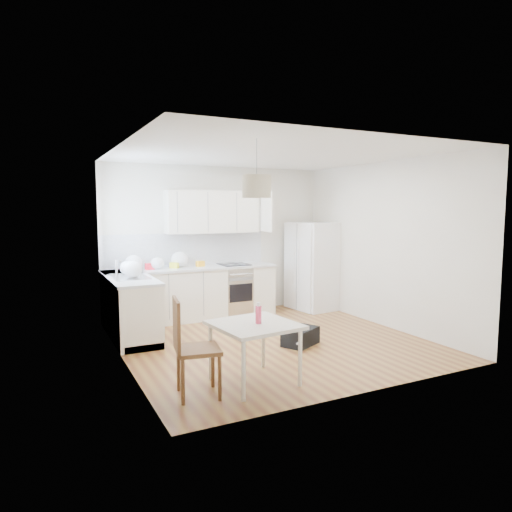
{
  "coord_description": "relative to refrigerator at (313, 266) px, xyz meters",
  "views": [
    {
      "loc": [
        -3.11,
        -5.74,
        1.94
      ],
      "look_at": [
        -0.05,
        0.4,
        1.22
      ],
      "focal_mm": 32.0,
      "sensor_mm": 36.0,
      "label": 1
    }
  ],
  "objects": [
    {
      "name": "backsplash_back",
      "position": [
        -2.36,
        0.54,
        0.37
      ],
      "size": [
        3.0,
        0.01,
        0.58
      ],
      "primitive_type": "cube",
      "color": "white",
      "rests_on": "wall_back"
    },
    {
      "name": "snack_orange",
      "position": [
        -2.19,
        0.27,
        0.13
      ],
      "size": [
        0.15,
        0.11,
        0.1
      ],
      "primitive_type": "cube",
      "rotation": [
        0.0,
        0.0,
        0.19
      ],
      "color": "orange",
      "rests_on": "counter_back"
    },
    {
      "name": "backsplash_left",
      "position": [
        -3.85,
        -0.35,
        0.37
      ],
      "size": [
        0.01,
        1.8,
        0.58
      ],
      "primitive_type": "cube",
      "color": "white",
      "rests_on": "wall_left"
    },
    {
      "name": "snack_yellow",
      "position": [
        -2.67,
        0.25,
        0.13
      ],
      "size": [
        0.17,
        0.16,
        0.1
      ],
      "primitive_type": "cube",
      "rotation": [
        0.0,
        0.0,
        -0.67
      ],
      "color": "yellow",
      "rests_on": "counter_back"
    },
    {
      "name": "dining_chair",
      "position": [
        -3.36,
        -2.94,
        -0.32
      ],
      "size": [
        0.51,
        0.51,
        1.03
      ],
      "primitive_type": null,
      "rotation": [
        0.0,
        0.0,
        -0.18
      ],
      "color": "#4E3217",
      "rests_on": "floor"
    },
    {
      "name": "refrigerator",
      "position": [
        0.0,
        0.0,
        0.0
      ],
      "size": [
        0.89,
        0.92,
        1.67
      ],
      "primitive_type": null,
      "rotation": [
        0.0,
        0.0,
        0.1
      ],
      "color": "white",
      "rests_on": "floor"
    },
    {
      "name": "floor",
      "position": [
        -1.76,
        -1.55,
        -0.84
      ],
      "size": [
        4.2,
        4.2,
        0.0
      ],
      "primitive_type": "plane",
      "color": "brown",
      "rests_on": "ground"
    },
    {
      "name": "wall_back",
      "position": [
        -1.76,
        0.55,
        0.51
      ],
      "size": [
        4.2,
        0.0,
        4.2
      ],
      "primitive_type": "plane",
      "rotation": [
        1.57,
        0.0,
        0.0
      ],
      "color": "beige",
      "rests_on": "floor"
    },
    {
      "name": "grocery_bag_d",
      "position": [
        -3.53,
        -0.18,
        0.19
      ],
      "size": [
        0.24,
        0.2,
        0.21
      ],
      "primitive_type": "ellipsoid",
      "color": "white",
      "rests_on": "counter_back"
    },
    {
      "name": "snack_red",
      "position": [
        -3.08,
        0.27,
        0.14
      ],
      "size": [
        0.17,
        0.12,
        0.11
      ],
      "primitive_type": "cube",
      "rotation": [
        0.0,
        0.0,
        0.19
      ],
      "color": "red",
      "rests_on": "counter_back"
    },
    {
      "name": "gym_bag",
      "position": [
        -1.47,
        -1.9,
        -0.72
      ],
      "size": [
        0.63,
        0.55,
        0.24
      ],
      "primitive_type": "cube",
      "rotation": [
        0.0,
        0.0,
        0.47
      ],
      "color": "black",
      "rests_on": "floor"
    },
    {
      "name": "upper_cabinets",
      "position": [
        -1.91,
        0.39,
        1.04
      ],
      "size": [
        1.7,
        0.32,
        0.75
      ],
      "primitive_type": "cube",
      "color": "white",
      "rests_on": "wall_back"
    },
    {
      "name": "cabinets_left",
      "position": [
        -3.56,
        -0.35,
        -0.4
      ],
      "size": [
        0.6,
        1.8,
        0.88
      ],
      "primitive_type": "cube",
      "color": "white",
      "rests_on": "floor"
    },
    {
      "name": "wall_right",
      "position": [
        0.34,
        -1.55,
        0.51
      ],
      "size": [
        0.0,
        4.2,
        4.2
      ],
      "primitive_type": "plane",
      "rotation": [
        1.57,
        0.0,
        -1.57
      ],
      "color": "beige",
      "rests_on": "floor"
    },
    {
      "name": "pendant_lamp",
      "position": [
        -2.6,
        -2.76,
        1.34
      ],
      "size": [
        0.37,
        0.37,
        0.25
      ],
      "primitive_type": "cylinder",
      "rotation": [
        0.0,
        0.0,
        -0.18
      ],
      "color": "beige",
      "rests_on": "ceiling"
    },
    {
      "name": "ceiling",
      "position": [
        -1.76,
        -1.55,
        1.86
      ],
      "size": [
        4.2,
        4.2,
        0.0
      ],
      "primitive_type": "plane",
      "rotation": [
        3.14,
        0.0,
        0.0
      ],
      "color": "white",
      "rests_on": "wall_back"
    },
    {
      "name": "grocery_bag_e",
      "position": [
        -3.52,
        -0.53,
        0.21
      ],
      "size": [
        0.28,
        0.23,
        0.25
      ],
      "primitive_type": "ellipsoid",
      "color": "white",
      "rests_on": "counter_left"
    },
    {
      "name": "counter_left",
      "position": [
        -3.56,
        -0.35,
        0.06
      ],
      "size": [
        0.64,
        1.82,
        0.04
      ],
      "primitive_type": "cube",
      "color": "silver",
      "rests_on": "cabinets_left"
    },
    {
      "name": "counter_back",
      "position": [
        -2.36,
        0.25,
        0.06
      ],
      "size": [
        3.02,
        0.64,
        0.04
      ],
      "primitive_type": "cube",
      "color": "silver",
      "rests_on": "cabinets_back"
    },
    {
      "name": "window_glassblock",
      "position": [
        -3.84,
        -0.4,
        0.91
      ],
      "size": [
        0.02,
        1.0,
        1.0
      ],
      "primitive_type": "cube",
      "color": "#BFE0F9",
      "rests_on": "wall_left"
    },
    {
      "name": "grocery_bag_c",
      "position": [
        -2.55,
        0.35,
        0.22
      ],
      "size": [
        0.3,
        0.26,
        0.27
      ],
      "primitive_type": "ellipsoid",
      "color": "white",
      "rests_on": "counter_back"
    },
    {
      "name": "grocery_bag_a",
      "position": [
        -3.35,
        0.29,
        0.21
      ],
      "size": [
        0.28,
        0.24,
        0.25
      ],
      "primitive_type": "ellipsoid",
      "color": "white",
      "rests_on": "counter_back"
    },
    {
      "name": "sink",
      "position": [
        -3.56,
        -0.4,
        0.08
      ],
      "size": [
        0.5,
        0.8,
        0.16
      ],
      "primitive_type": null,
      "color": "silver",
      "rests_on": "counter_left"
    },
    {
      "name": "wall_left",
      "position": [
        -3.86,
        -1.55,
        0.51
      ],
      "size": [
        0.0,
        4.2,
        4.2
      ],
      "primitive_type": "plane",
      "rotation": [
        1.57,
        0.0,
        1.57
      ],
      "color": "beige",
      "rests_on": "floor"
    },
    {
      "name": "grocery_bag_b",
      "position": [
        -2.96,
        0.24,
        0.18
      ],
      "size": [
        0.22,
        0.19,
        0.2
      ],
      "primitive_type": "ellipsoid",
      "color": "white",
      "rests_on": "counter_back"
    },
    {
      "name": "drink_bottle",
      "position": [
        -2.64,
        -2.9,
        -0.04
      ],
      "size": [
        0.09,
        0.09,
        0.24
      ],
      "primitive_type": "cylinder",
      "rotation": [
        0.0,
        0.0,
        -0.36
      ],
      "color": "#EF4269",
      "rests_on": "dining_table"
    },
    {
      "name": "cabinets_back",
      "position": [
        -2.36,
        0.25,
        -0.4
      ],
      "size": [
        3.0,
        0.6,
        0.88
      ],
      "primitive_type": "cube",
      "color": "white",
      "rests_on": "floor"
    },
    {
      "name": "dining_table",
      "position": [
        -2.68,
        -2.87,
        -0.23
      ],
      "size": [
        0.95,
        0.95,
        0.68
      ],
      "rotation": [
        0.0,
        0.0,
        0.11
      ],
      "color": "#C0B4A4",
      "rests_on": "floor"
    },
    {
      "name": "range_oven",
      "position": [
        -1.56,
        0.25,
        -0.4
      ],
      "size": [
        0.5,
        0.61,
        0.88
      ],
      "primitive_type": null,
      "color": "silver",
      "rests_on": "floor"
    }
  ]
}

